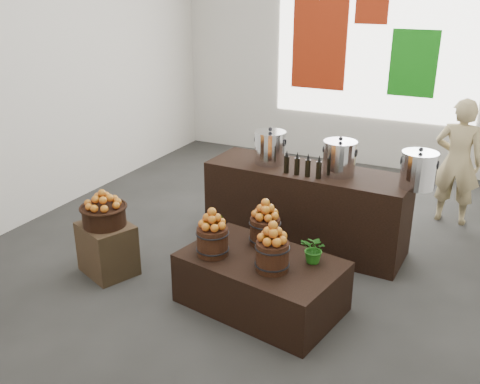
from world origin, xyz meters
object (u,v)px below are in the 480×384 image
at_px(wicker_basket, 104,216).
at_px(shopper, 458,162).
at_px(stock_pot_right, 418,171).
at_px(stock_pot_center, 339,159).
at_px(crate, 107,249).
at_px(display_table, 261,282).
at_px(counter, 305,207).
at_px(stock_pot_left, 270,148).

distance_m(wicker_basket, shopper, 4.26).
height_order(stock_pot_right, shopper, shopper).
distance_m(stock_pot_center, shopper, 1.84).
height_order(stock_pot_center, shopper, shopper).
bearing_deg(crate, stock_pot_center, 37.06).
xyz_separation_m(stock_pot_center, stock_pot_right, (0.82, -0.04, 0.00)).
bearing_deg(display_table, shopper, 74.46).
height_order(counter, stock_pot_left, stock_pot_left).
bearing_deg(wicker_basket, stock_pot_center, 37.06).
bearing_deg(display_table, wicker_basket, -165.24).
bearing_deg(display_table, stock_pot_left, 121.04).
bearing_deg(stock_pot_left, display_table, -69.56).
bearing_deg(stock_pot_left, counter, -2.65).
distance_m(display_table, stock_pot_left, 1.73).
bearing_deg(shopper, wicker_basket, 46.43).
xyz_separation_m(stock_pot_right, shopper, (0.27, 1.49, -0.30)).
xyz_separation_m(crate, display_table, (1.69, 0.12, -0.02)).
height_order(wicker_basket, shopper, shopper).
relative_size(stock_pot_left, stock_pot_center, 1.00).
distance_m(stock_pot_right, shopper, 1.54).
relative_size(wicker_basket, stock_pot_center, 1.25).
height_order(counter, stock_pot_center, stock_pot_center).
bearing_deg(display_table, crate, -165.24).
relative_size(display_table, stock_pot_right, 4.13).
distance_m(stock_pot_left, stock_pot_right, 1.64).
xyz_separation_m(wicker_basket, shopper, (3.07, 2.94, 0.15)).
bearing_deg(shopper, stock_pot_right, 82.19).
distance_m(counter, stock_pot_right, 1.34).
distance_m(crate, stock_pot_left, 2.09).
relative_size(stock_pot_right, shopper, 0.22).
bearing_deg(shopper, stock_pot_center, 55.63).
relative_size(crate, counter, 0.24).
relative_size(display_table, stock_pot_center, 4.13).
xyz_separation_m(display_table, stock_pot_left, (-0.53, 1.41, 0.85)).
xyz_separation_m(wicker_basket, stock_pot_center, (1.98, 1.49, 0.45)).
height_order(counter, shopper, shopper).
bearing_deg(shopper, counter, 47.29).
bearing_deg(stock_pot_left, wicker_basket, -127.16).
height_order(stock_pot_left, stock_pot_right, same).
bearing_deg(crate, wicker_basket, 0.00).
distance_m(crate, stock_pot_right, 3.26).
distance_m(counter, shopper, 2.06).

